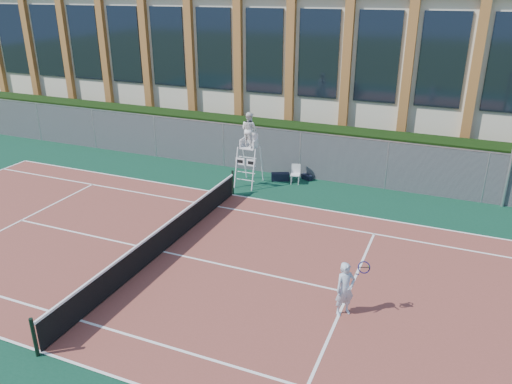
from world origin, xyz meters
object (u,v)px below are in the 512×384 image
at_px(umpire_chair, 249,132).
at_px(plastic_chair, 296,172).
at_px(steel_pole, 512,157).
at_px(tennis_player, 345,289).

distance_m(umpire_chair, plastic_chair, 2.88).
bearing_deg(steel_pole, tennis_player, -113.81).
xyz_separation_m(plastic_chair, tennis_player, (4.42, -9.01, 0.29)).
bearing_deg(tennis_player, steel_pole, 66.19).
xyz_separation_m(steel_pole, umpire_chair, (-10.64, -1.65, 0.34)).
bearing_deg(plastic_chair, umpire_chair, -154.31).
height_order(steel_pole, tennis_player, steel_pole).
distance_m(umpire_chair, tennis_player, 10.41).
bearing_deg(plastic_chair, steel_pole, 4.81).
xyz_separation_m(umpire_chair, tennis_player, (6.34, -8.09, -1.65)).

